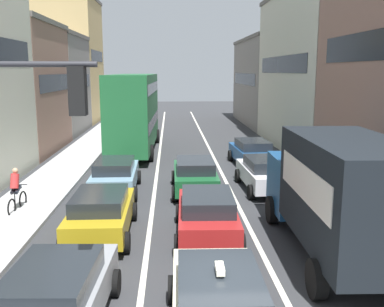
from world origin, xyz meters
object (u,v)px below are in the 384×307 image
Objects in this scene: hatchback_centre_lane_third at (195,175)px; bus_mid_queue_primary at (134,109)px; taxi_centre_lane_front at (219,303)px; cyclist_on_sidewalk at (16,191)px; wagon_right_lane_far at (252,152)px; sedan_centre_lane_second at (207,214)px; wagon_left_lane_second at (101,212)px; sedan_left_lane_front at (56,296)px; removalist_box_truck at (337,191)px; sedan_left_lane_third at (115,175)px; sedan_right_lane_behind_truck at (265,173)px.

bus_mid_queue_primary is (-3.40, 10.04, 2.03)m from hatchback_centre_lane_third.
taxi_centre_lane_front is 10.79m from cyclist_on_sidewalk.
hatchback_centre_lane_third and wagon_right_lane_far have the same top height.
wagon_right_lane_far is (3.41, 10.72, 0.00)m from sedan_centre_lane_second.
bus_mid_queue_primary is (-6.91, 4.72, 2.03)m from wagon_right_lane_far.
bus_mid_queue_primary is at bearing 0.03° from wagon_left_lane_second.
sedan_left_lane_front is 8.71m from cyclist_on_sidewalk.
wagon_left_lane_second is (-6.92, 2.00, -1.18)m from removalist_box_truck.
hatchback_centre_lane_third is 10.79m from bus_mid_queue_primary.
cyclist_on_sidewalk reaches higher than wagon_right_lane_far.
sedan_right_lane_behind_truck is (6.64, 0.10, 0.00)m from sedan_left_lane_third.
sedan_right_lane_behind_truck is at bearing -50.87° from wagon_left_lane_second.
sedan_left_lane_front is at bearing 147.34° from sedan_centre_lane_second.
sedan_right_lane_behind_truck is 10.39m from cyclist_on_sidewalk.
sedan_right_lane_behind_truck is at bearing -90.02° from sedan_left_lane_third.
bus_mid_queue_primary is at bearing -1.44° from sedan_left_lane_third.
hatchback_centre_lane_third is 0.98× the size of wagon_right_lane_far.
bus_mid_queue_primary is (0.09, 9.94, 2.03)m from sedan_left_lane_third.
removalist_box_truck reaches higher than cyclist_on_sidewalk.
wagon_right_lane_far is 8.61m from bus_mid_queue_primary.
hatchback_centre_lane_third is 6.37m from wagon_right_lane_far.
hatchback_centre_lane_third is at bearing 143.12° from wagon_right_lane_far.
taxi_centre_lane_front is 10.95m from hatchback_centre_lane_third.
sedan_centre_lane_second and hatchback_centre_lane_third have the same top height.
sedan_left_lane_front is (-3.27, 0.44, -0.00)m from taxi_centre_lane_front.
sedan_centre_lane_second is at bearing -94.96° from wagon_left_lane_second.
bus_mid_queue_primary reaches higher than wagon_right_lane_far.
sedan_centre_lane_second and sedan_left_lane_third have the same top height.
removalist_box_truck is at bearing -178.42° from sedan_right_lane_behind_truck.
removalist_box_truck is 5.49m from taxi_centre_lane_front.
removalist_box_truck reaches higher than taxi_centre_lane_front.
sedan_left_lane_front and hatchback_centre_lane_third have the same top height.
sedan_right_lane_behind_truck is (3.15, 0.20, 0.00)m from hatchback_centre_lane_third.
removalist_box_truck is 18.55m from bus_mid_queue_primary.
wagon_left_lane_second is at bearing 147.21° from hatchback_centre_lane_third.
wagon_left_lane_second is at bearing -178.89° from sedan_left_lane_third.
sedan_centre_lane_second is 5.39m from hatchback_centre_lane_third.
cyclist_on_sidewalk is at bearing 103.14° from sedan_right_lane_behind_truck.
sedan_left_lane_front is 0.99× the size of wagon_right_lane_far.
hatchback_centre_lane_third is (-3.60, 7.11, -1.18)m from removalist_box_truck.
sedan_centre_lane_second is 0.41× the size of bus_mid_queue_primary.
hatchback_centre_lane_third is 0.41× the size of bus_mid_queue_primary.
hatchback_centre_lane_third and sedan_right_lane_behind_truck have the same top height.
hatchback_centre_lane_third is at bearing -159.90° from bus_mid_queue_primary.
sedan_left_lane_third is (-0.09, 10.60, 0.00)m from sedan_left_lane_front.
sedan_left_lane_third is at bearing 88.88° from sedan_right_lane_behind_truck.
sedan_centre_lane_second and wagon_left_lane_second have the same top height.
cyclist_on_sidewalk is (-10.49, 4.59, -1.12)m from removalist_box_truck.
sedan_left_lane_third is (-0.18, 5.21, 0.00)m from wagon_left_lane_second.
bus_mid_queue_primary reaches higher than wagon_left_lane_second.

